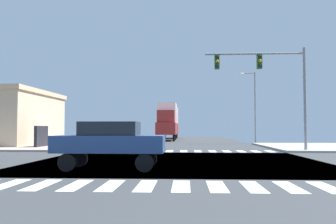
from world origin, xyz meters
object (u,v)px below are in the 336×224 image
street_lamp (253,100)px  sedan_leading_3 (118,134)px  box_truck_nearside_1 (170,122)px  box_truck_middle_3 (167,121)px  traffic_signal_mast (267,75)px  sedan_trailing_4 (110,141)px

street_lamp → sedan_leading_3: (-12.35, -8.95, -3.37)m
box_truck_nearside_1 → box_truck_middle_3: 9.54m
street_lamp → traffic_signal_mast: bearing=-96.3°
traffic_signal_mast → street_lamp: street_lamp is taller
sedan_leading_3 → sedan_trailing_4: same height
street_lamp → box_truck_middle_3: (-9.35, 8.40, -1.92)m
street_lamp → box_truck_middle_3: street_lamp is taller
sedan_trailing_4 → box_truck_middle_3: bearing=-1.1°
traffic_signal_mast → sedan_leading_3: size_ratio=1.67×
traffic_signal_mast → sedan_leading_3: traffic_signal_mast is taller
box_truck_nearside_1 → sedan_trailing_4: (-0.61, -40.54, -1.45)m
box_truck_nearside_1 → sedan_trailing_4: box_truck_nearside_1 is taller
street_lamp → box_truck_middle_3: 12.72m
street_lamp → sedan_trailing_4: size_ratio=1.73×
traffic_signal_mast → street_lamp: bearing=83.7°
sedan_leading_3 → box_truck_middle_3: box_truck_middle_3 is taller
traffic_signal_mast → sedan_leading_3: (-11.02, 3.11, -4.20)m
traffic_signal_mast → box_truck_nearside_1: size_ratio=1.00×
street_lamp → sedan_leading_3: size_ratio=1.73×
sedan_leading_3 → sedan_trailing_4: bearing=99.9°
box_truck_nearside_1 → box_truck_middle_3: (0.00, -9.54, 0.00)m
street_lamp → sedan_trailing_4: 24.93m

